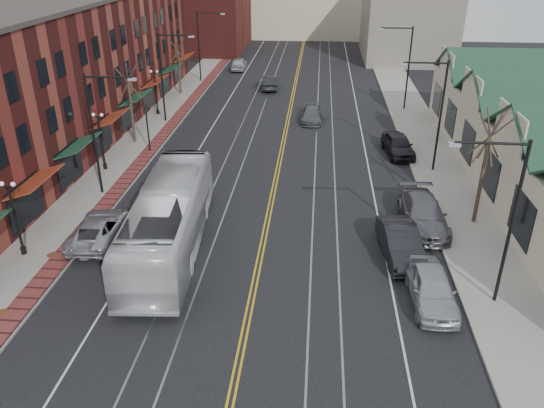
% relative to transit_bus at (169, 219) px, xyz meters
% --- Properties ---
extents(ground, '(160.00, 160.00, 0.00)m').
position_rel_transit_bus_xyz_m(ground, '(5.00, -9.52, -1.86)').
color(ground, black).
rests_on(ground, ground).
extents(sidewalk_left, '(4.00, 120.00, 0.15)m').
position_rel_transit_bus_xyz_m(sidewalk_left, '(-7.00, 10.48, -1.79)').
color(sidewalk_left, gray).
rests_on(sidewalk_left, ground).
extents(sidewalk_right, '(4.00, 120.00, 0.15)m').
position_rel_transit_bus_xyz_m(sidewalk_right, '(17.00, 10.48, -1.79)').
color(sidewalk_right, gray).
rests_on(sidewalk_right, ground).
extents(building_left, '(10.00, 50.00, 11.00)m').
position_rel_transit_bus_xyz_m(building_left, '(-14.00, 17.48, 3.64)').
color(building_left, maroon).
rests_on(building_left, ground).
extents(building_right, '(8.00, 36.00, 4.60)m').
position_rel_transit_bus_xyz_m(building_right, '(23.00, 10.48, 0.44)').
color(building_right, beige).
rests_on(building_right, ground).
extents(backdrop_left, '(14.00, 18.00, 14.00)m').
position_rel_transit_bus_xyz_m(backdrop_left, '(-11.00, 60.48, 5.14)').
color(backdrop_left, maroon).
rests_on(backdrop_left, ground).
extents(backdrop_mid, '(22.00, 14.00, 9.00)m').
position_rel_transit_bus_xyz_m(backdrop_mid, '(5.00, 75.48, 2.64)').
color(backdrop_mid, beige).
rests_on(backdrop_mid, ground).
extents(backdrop_right, '(12.00, 16.00, 11.00)m').
position_rel_transit_bus_xyz_m(backdrop_right, '(20.00, 55.48, 3.64)').
color(backdrop_right, slate).
rests_on(backdrop_right, ground).
extents(streetlight_l_1, '(3.33, 0.25, 8.00)m').
position_rel_transit_bus_xyz_m(streetlight_l_1, '(-6.05, 6.48, 3.16)').
color(streetlight_l_1, black).
rests_on(streetlight_l_1, sidewalk_left).
extents(streetlight_l_2, '(3.33, 0.25, 8.00)m').
position_rel_transit_bus_xyz_m(streetlight_l_2, '(-6.05, 22.48, 3.16)').
color(streetlight_l_2, black).
rests_on(streetlight_l_2, sidewalk_left).
extents(streetlight_l_3, '(3.33, 0.25, 8.00)m').
position_rel_transit_bus_xyz_m(streetlight_l_3, '(-6.05, 38.48, 3.16)').
color(streetlight_l_3, black).
rests_on(streetlight_l_3, sidewalk_left).
extents(streetlight_r_0, '(3.33, 0.25, 8.00)m').
position_rel_transit_bus_xyz_m(streetlight_r_0, '(16.05, -3.52, 3.16)').
color(streetlight_r_0, black).
rests_on(streetlight_r_0, sidewalk_right).
extents(streetlight_r_1, '(3.33, 0.25, 8.00)m').
position_rel_transit_bus_xyz_m(streetlight_r_1, '(16.05, 12.48, 3.16)').
color(streetlight_r_1, black).
rests_on(streetlight_r_1, sidewalk_right).
extents(streetlight_r_2, '(3.33, 0.25, 8.00)m').
position_rel_transit_bus_xyz_m(streetlight_r_2, '(16.05, 28.48, 3.16)').
color(streetlight_r_2, black).
rests_on(streetlight_r_2, sidewalk_right).
extents(lamppost_l_1, '(0.84, 0.28, 4.27)m').
position_rel_transit_bus_xyz_m(lamppost_l_1, '(-7.80, -1.52, 0.34)').
color(lamppost_l_1, black).
rests_on(lamppost_l_1, sidewalk_left).
extents(lamppost_l_2, '(0.84, 0.28, 4.27)m').
position_rel_transit_bus_xyz_m(lamppost_l_2, '(-7.80, 10.48, 0.34)').
color(lamppost_l_2, black).
rests_on(lamppost_l_2, sidewalk_left).
extents(lamppost_l_3, '(0.84, 0.28, 4.27)m').
position_rel_transit_bus_xyz_m(lamppost_l_3, '(-7.80, 24.48, 0.34)').
color(lamppost_l_3, black).
rests_on(lamppost_l_3, sidewalk_left).
extents(tree_left_near, '(1.78, 1.37, 6.48)m').
position_rel_transit_bus_xyz_m(tree_left_near, '(-7.50, 16.48, 1.65)').
color(tree_left_near, '#382B21').
rests_on(tree_left_near, sidewalk_left).
extents(tree_left_far, '(1.66, 1.28, 6.02)m').
position_rel_transit_bus_xyz_m(tree_left_far, '(-7.50, 32.48, 1.41)').
color(tree_left_far, '#382B21').
rests_on(tree_left_far, sidewalk_left).
extents(tree_right_mid, '(1.90, 1.46, 6.93)m').
position_rel_transit_bus_xyz_m(tree_right_mid, '(17.50, 4.48, 1.89)').
color(tree_right_mid, '#382B21').
rests_on(tree_right_mid, sidewalk_right).
extents(manhole_mid, '(0.60, 0.60, 0.02)m').
position_rel_transit_bus_xyz_m(manhole_mid, '(-6.20, -6.52, -1.71)').
color(manhole_mid, '#592D19').
rests_on(manhole_mid, sidewalk_left).
extents(manhole_far, '(0.60, 0.60, 0.02)m').
position_rel_transit_bus_xyz_m(manhole_far, '(-6.20, -1.52, -1.71)').
color(manhole_far, '#592D19').
rests_on(manhole_far, sidewalk_left).
extents(traffic_signal, '(0.18, 0.15, 3.80)m').
position_rel_transit_bus_xyz_m(traffic_signal, '(-5.60, 14.48, 0.48)').
color(traffic_signal, black).
rests_on(traffic_signal, sidewalk_left).
extents(transit_bus, '(4.11, 13.58, 3.73)m').
position_rel_transit_bus_xyz_m(transit_bus, '(0.00, 0.00, 0.00)').
color(transit_bus, white).
rests_on(transit_bus, ground).
extents(parked_suv, '(2.76, 5.53, 1.50)m').
position_rel_transit_bus_xyz_m(parked_suv, '(-4.30, 0.51, -1.11)').
color(parked_suv, '#B5B6BC').
rests_on(parked_suv, ground).
extents(parked_car_a, '(2.06, 4.85, 1.64)m').
position_rel_transit_bus_xyz_m(parked_car_a, '(13.47, -3.79, -1.05)').
color(parked_car_a, '#B2B4BA').
rests_on(parked_car_a, ground).
extents(parked_car_b, '(2.29, 5.28, 1.69)m').
position_rel_transit_bus_xyz_m(parked_car_b, '(12.52, 0.24, -1.02)').
color(parked_car_b, black).
rests_on(parked_car_b, ground).
extents(parked_car_c, '(2.58, 6.01, 1.72)m').
position_rel_transit_bus_xyz_m(parked_car_c, '(14.30, 3.75, -1.00)').
color(parked_car_c, slate).
rests_on(parked_car_c, ground).
extents(parked_car_d, '(2.55, 5.09, 1.67)m').
position_rel_transit_bus_xyz_m(parked_car_d, '(14.30, 15.75, -1.03)').
color(parked_car_d, black).
rests_on(parked_car_d, ground).
extents(distant_car_left, '(2.02, 4.81, 1.55)m').
position_rel_transit_bus_xyz_m(distant_car_left, '(2.19, 35.63, -1.09)').
color(distant_car_left, black).
rests_on(distant_car_left, ground).
extents(distant_car_right, '(1.91, 4.55, 1.31)m').
position_rel_transit_bus_xyz_m(distant_car_right, '(7.27, 23.88, -1.21)').
color(distant_car_right, '#595960').
rests_on(distant_car_right, ground).
extents(distant_car_far, '(2.03, 4.74, 1.59)m').
position_rel_transit_bus_xyz_m(distant_car_far, '(-2.80, 45.39, -1.07)').
color(distant_car_far, silver).
rests_on(distant_car_far, ground).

